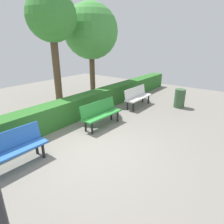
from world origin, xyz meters
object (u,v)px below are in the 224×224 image
bench_green (101,113)px  bench_blue (11,148)px  tree_near (91,32)px  tree_mid (52,18)px  trash_bin (180,98)px  bench_white (137,96)px

bench_green → bench_blue: size_ratio=1.01×
tree_near → tree_mid: bearing=4.8°
bench_green → trash_bin: (-3.61, 1.47, -0.08)m
bench_green → bench_white: bearing=-175.8°
tree_mid → trash_bin: 6.16m
tree_near → trash_bin: 5.29m
bench_blue → bench_green: bearing=179.2°
tree_near → trash_bin: size_ratio=5.59×
tree_mid → bench_green: bearing=80.7°
tree_near → trash_bin: tree_near is taller
bench_white → trash_bin: size_ratio=2.03×
tree_mid → trash_bin: size_ratio=5.71×
bench_blue → trash_bin: bearing=168.1°
bench_green → tree_mid: bearing=-96.7°
bench_white → bench_green: bearing=1.9°
trash_bin → bench_white: bearing=-56.6°
bench_white → bench_green: 2.59m
tree_near → tree_mid: tree_mid is taller
bench_white → bench_green: size_ratio=1.02×
tree_near → trash_bin: bearing=99.8°
bench_green → trash_bin: size_ratio=2.00×
bench_green → bench_blue: 3.01m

